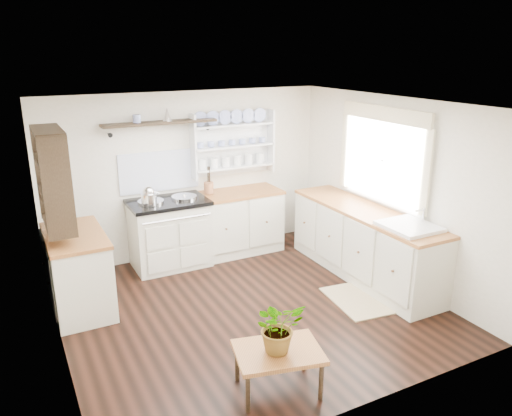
# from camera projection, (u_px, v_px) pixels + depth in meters

# --- Properties ---
(floor) EXTENTS (4.00, 3.80, 0.01)m
(floor) POSITION_uv_depth(u_px,v_px,m) (249.00, 308.00, 5.72)
(floor) COLOR black
(floor) RESTS_ON ground
(wall_back) EXTENTS (4.00, 0.02, 2.30)m
(wall_back) POSITION_uv_depth(u_px,v_px,m) (188.00, 175.00, 6.98)
(wall_back) COLOR beige
(wall_back) RESTS_ON ground
(wall_right) EXTENTS (0.02, 3.80, 2.30)m
(wall_right) POSITION_uv_depth(u_px,v_px,m) (392.00, 190.00, 6.24)
(wall_right) COLOR beige
(wall_right) RESTS_ON ground
(wall_left) EXTENTS (0.02, 3.80, 2.30)m
(wall_left) POSITION_uv_depth(u_px,v_px,m) (51.00, 245.00, 4.49)
(wall_left) COLOR beige
(wall_left) RESTS_ON ground
(ceiling) EXTENTS (4.00, 3.80, 0.01)m
(ceiling) POSITION_uv_depth(u_px,v_px,m) (249.00, 104.00, 5.02)
(ceiling) COLOR white
(ceiling) RESTS_ON wall_back
(window) EXTENTS (0.08, 1.55, 1.22)m
(window) POSITION_uv_depth(u_px,v_px,m) (383.00, 155.00, 6.22)
(window) COLOR white
(window) RESTS_ON wall_right
(aga_cooker) EXTENTS (1.03, 0.72, 0.95)m
(aga_cooker) POSITION_uv_depth(u_px,v_px,m) (170.00, 233.00, 6.72)
(aga_cooker) COLOR beige
(aga_cooker) RESTS_ON floor
(back_cabinets) EXTENTS (1.27, 0.63, 0.90)m
(back_cabinets) POSITION_uv_depth(u_px,v_px,m) (237.00, 221.00, 7.20)
(back_cabinets) COLOR beige
(back_cabinets) RESTS_ON floor
(right_cabinets) EXTENTS (0.62, 2.43, 0.90)m
(right_cabinets) POSITION_uv_depth(u_px,v_px,m) (364.00, 242.00, 6.41)
(right_cabinets) COLOR beige
(right_cabinets) RESTS_ON floor
(belfast_sink) EXTENTS (0.55, 0.60, 0.45)m
(belfast_sink) POSITION_uv_depth(u_px,v_px,m) (408.00, 236.00, 5.67)
(belfast_sink) COLOR white
(belfast_sink) RESTS_ON right_cabinets
(left_cabinets) EXTENTS (0.62, 1.13, 0.90)m
(left_cabinets) POSITION_uv_depth(u_px,v_px,m) (78.00, 270.00, 5.60)
(left_cabinets) COLOR beige
(left_cabinets) RESTS_ON floor
(plate_rack) EXTENTS (1.20, 0.22, 0.90)m
(plate_rack) POSITION_uv_depth(u_px,v_px,m) (231.00, 143.00, 7.11)
(plate_rack) COLOR white
(plate_rack) RESTS_ON wall_back
(high_shelf) EXTENTS (1.50, 0.29, 0.16)m
(high_shelf) POSITION_uv_depth(u_px,v_px,m) (160.00, 123.00, 6.47)
(high_shelf) COLOR black
(high_shelf) RESTS_ON wall_back
(left_shelving) EXTENTS (0.28, 0.80, 1.05)m
(left_shelving) POSITION_uv_depth(u_px,v_px,m) (53.00, 178.00, 5.20)
(left_shelving) COLOR black
(left_shelving) RESTS_ON wall_left
(kettle) EXTENTS (0.20, 0.20, 0.24)m
(kettle) POSITION_uv_depth(u_px,v_px,m) (149.00, 196.00, 6.32)
(kettle) COLOR silver
(kettle) RESTS_ON aga_cooker
(utensil_crock) EXTENTS (0.13, 0.13, 0.16)m
(utensil_crock) POSITION_uv_depth(u_px,v_px,m) (209.00, 188.00, 6.93)
(utensil_crock) COLOR #955A36
(utensil_crock) RESTS_ON back_cabinets
(center_table) EXTENTS (0.83, 0.68, 0.40)m
(center_table) POSITION_uv_depth(u_px,v_px,m) (278.00, 355.00, 4.24)
(center_table) COLOR brown
(center_table) RESTS_ON floor
(potted_plant) EXTENTS (0.43, 0.38, 0.46)m
(potted_plant) POSITION_uv_depth(u_px,v_px,m) (279.00, 326.00, 4.16)
(potted_plant) COLOR #3F7233
(potted_plant) RESTS_ON center_table
(floor_rug) EXTENTS (0.64, 0.91, 0.02)m
(floor_rug) POSITION_uv_depth(u_px,v_px,m) (357.00, 300.00, 5.87)
(floor_rug) COLOR #866F4E
(floor_rug) RESTS_ON floor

